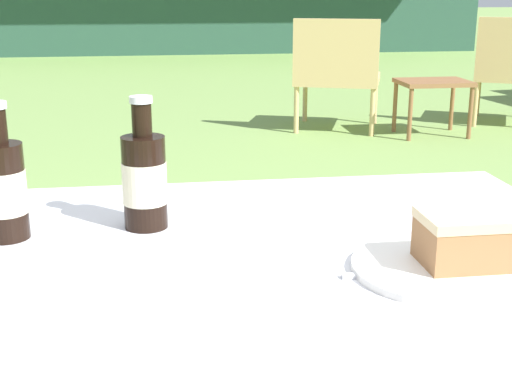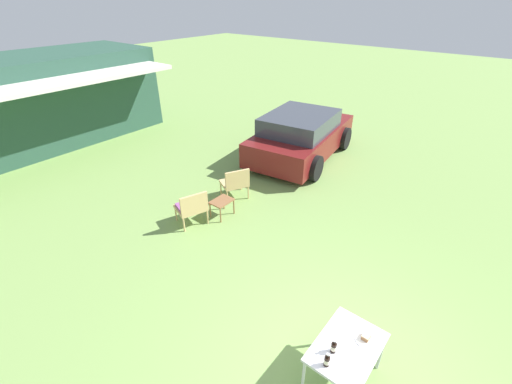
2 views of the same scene
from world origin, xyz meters
name	(u,v)px [view 1 (image 1 of 2)]	position (x,y,z in m)	size (l,w,h in m)	color
wicker_chair_cushioned	(337,70)	(1.18, 4.10, 0.44)	(0.74, 0.70, 0.81)	tan
garden_side_table	(433,88)	(1.80, 3.82, 0.34)	(0.48, 0.36, 0.39)	brown
patio_table	(266,287)	(0.00, 0.00, 0.62)	(0.99, 0.70, 0.68)	silver
cake_on_plate	(455,252)	(0.23, -0.13, 0.71)	(0.24, 0.24, 0.08)	white
cola_bottle_near	(144,179)	(-0.17, 0.10, 0.76)	(0.07, 0.07, 0.20)	black
cola_bottle_far	(3,188)	(-0.37, 0.08, 0.76)	(0.07, 0.07, 0.20)	black
fork	(405,273)	(0.16, -0.13, 0.69)	(0.17, 0.01, 0.01)	silver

